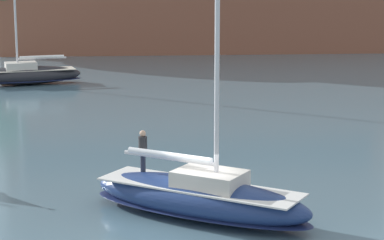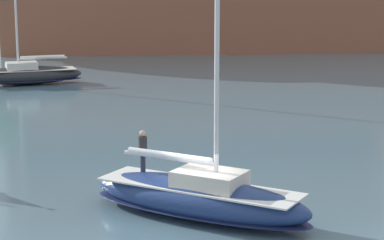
{
  "view_description": "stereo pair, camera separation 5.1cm",
  "coord_description": "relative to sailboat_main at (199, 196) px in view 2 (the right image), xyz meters",
  "views": [
    {
      "loc": [
        -2.57,
        -26.26,
        8.87
      ],
      "look_at": [
        0.0,
        3.0,
        3.08
      ],
      "focal_mm": 70.0,
      "sensor_mm": 36.0,
      "label": 1
    },
    {
      "loc": [
        -2.52,
        -26.27,
        8.87
      ],
      "look_at": [
        0.0,
        3.0,
        3.08
      ],
      "focal_mm": 70.0,
      "sensor_mm": 36.0,
      "label": 2
    }
  ],
  "objects": [
    {
      "name": "ground_plane",
      "position": [
        -0.01,
        0.01,
        -0.83
      ],
      "size": [
        400.0,
        400.0,
        0.0
      ],
      "primitive_type": "plane",
      "color": "slate"
    },
    {
      "name": "sailboat_main",
      "position": [
        0.0,
        0.0,
        0.0
      ],
      "size": [
        8.73,
        7.08,
        12.21
      ],
      "color": "navy",
      "rests_on": "ground"
    },
    {
      "name": "sailboat_moored_near_marina",
      "position": [
        -10.66,
        34.54,
        -0.01
      ],
      "size": [
        9.14,
        4.54,
        12.11
      ],
      "color": "#232328",
      "rests_on": "ground"
    }
  ]
}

